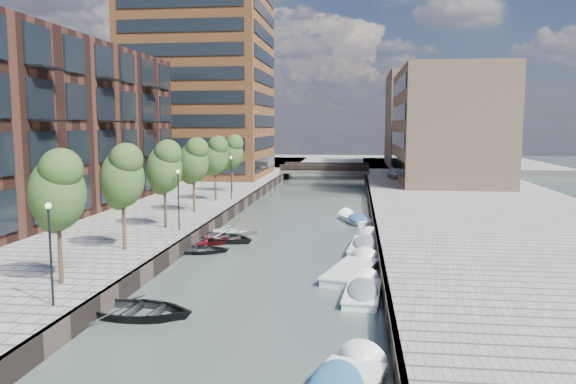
% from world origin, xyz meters
% --- Properties ---
extents(water, '(300.00, 300.00, 0.00)m').
position_xyz_m(water, '(0.00, 40.00, 0.00)').
color(water, '#38473F').
rests_on(water, ground).
extents(quay_right, '(20.00, 140.00, 1.00)m').
position_xyz_m(quay_right, '(16.00, 40.00, 0.50)').
color(quay_right, gray).
rests_on(quay_right, ground).
extents(quay_wall_left, '(0.25, 140.00, 1.00)m').
position_xyz_m(quay_wall_left, '(-6.10, 40.00, 0.50)').
color(quay_wall_left, '#332823').
rests_on(quay_wall_left, ground).
extents(quay_wall_right, '(0.25, 140.00, 1.00)m').
position_xyz_m(quay_wall_right, '(6.10, 40.00, 0.50)').
color(quay_wall_right, '#332823').
rests_on(quay_wall_right, ground).
extents(far_closure, '(80.00, 40.00, 1.00)m').
position_xyz_m(far_closure, '(0.00, 100.00, 0.50)').
color(far_closure, gray).
rests_on(far_closure, ground).
extents(apartment_block, '(8.00, 38.00, 14.00)m').
position_xyz_m(apartment_block, '(-20.00, 30.00, 8.00)').
color(apartment_block, black).
rests_on(apartment_block, quay_left).
extents(tower, '(18.00, 18.00, 30.00)m').
position_xyz_m(tower, '(-17.00, 65.00, 16.00)').
color(tower, '#96572B').
rests_on(tower, quay_left).
extents(tan_block_near, '(12.00, 25.00, 14.00)m').
position_xyz_m(tan_block_near, '(16.00, 62.00, 8.00)').
color(tan_block_near, tan).
rests_on(tan_block_near, quay_right).
extents(tan_block_far, '(12.00, 20.00, 16.00)m').
position_xyz_m(tan_block_far, '(16.00, 88.00, 9.00)').
color(tan_block_far, tan).
rests_on(tan_block_far, quay_right).
extents(bridge, '(13.00, 6.00, 1.30)m').
position_xyz_m(bridge, '(0.00, 72.00, 1.39)').
color(bridge, gray).
rests_on(bridge, ground).
extents(tree_1, '(2.50, 2.50, 5.95)m').
position_xyz_m(tree_1, '(-8.50, 11.00, 5.31)').
color(tree_1, '#382619').
rests_on(tree_1, quay_left).
extents(tree_2, '(2.50, 2.50, 5.95)m').
position_xyz_m(tree_2, '(-8.50, 18.00, 5.31)').
color(tree_2, '#382619').
rests_on(tree_2, quay_left).
extents(tree_3, '(2.50, 2.50, 5.95)m').
position_xyz_m(tree_3, '(-8.50, 25.00, 5.31)').
color(tree_3, '#382619').
rests_on(tree_3, quay_left).
extents(tree_4, '(2.50, 2.50, 5.95)m').
position_xyz_m(tree_4, '(-8.50, 32.00, 5.31)').
color(tree_4, '#382619').
rests_on(tree_4, quay_left).
extents(tree_5, '(2.50, 2.50, 5.95)m').
position_xyz_m(tree_5, '(-8.50, 39.00, 5.31)').
color(tree_5, '#382619').
rests_on(tree_5, quay_left).
extents(tree_6, '(2.50, 2.50, 5.95)m').
position_xyz_m(tree_6, '(-8.50, 46.00, 5.31)').
color(tree_6, '#382619').
rests_on(tree_6, quay_left).
extents(lamp_0, '(0.24, 0.24, 4.12)m').
position_xyz_m(lamp_0, '(-7.20, 8.00, 3.51)').
color(lamp_0, black).
rests_on(lamp_0, quay_left).
extents(lamp_1, '(0.24, 0.24, 4.12)m').
position_xyz_m(lamp_1, '(-7.20, 24.00, 3.51)').
color(lamp_1, black).
rests_on(lamp_1, quay_left).
extents(lamp_2, '(0.24, 0.24, 4.12)m').
position_xyz_m(lamp_2, '(-7.20, 40.00, 3.51)').
color(lamp_2, black).
rests_on(lamp_2, quay_left).
extents(sloop_0, '(5.28, 3.97, 1.04)m').
position_xyz_m(sloop_0, '(-4.52, 9.89, 0.00)').
color(sloop_0, black).
rests_on(sloop_0, ground).
extents(sloop_1, '(4.30, 3.26, 0.84)m').
position_xyz_m(sloop_1, '(-5.32, 21.92, 0.00)').
color(sloop_1, black).
rests_on(sloop_1, ground).
extents(sloop_2, '(4.67, 3.91, 0.83)m').
position_xyz_m(sloop_2, '(-5.25, 24.66, 0.00)').
color(sloop_2, maroon).
rests_on(sloop_2, ground).
extents(sloop_3, '(4.96, 4.03, 0.90)m').
position_xyz_m(sloop_3, '(-4.56, 27.82, 0.00)').
color(sloop_3, silver).
rests_on(sloop_3, ground).
extents(sloop_4, '(5.71, 4.97, 0.99)m').
position_xyz_m(sloop_4, '(-4.50, 25.53, 0.00)').
color(sloop_4, black).
rests_on(sloop_4, ground).
extents(motorboat_1, '(1.95, 4.75, 1.55)m').
position_xyz_m(motorboat_1, '(5.09, 14.08, 0.19)').
color(motorboat_1, white).
rests_on(motorboat_1, ground).
extents(motorboat_2, '(3.33, 5.92, 1.87)m').
position_xyz_m(motorboat_2, '(4.67, 18.09, 0.11)').
color(motorboat_2, silver).
rests_on(motorboat_2, ground).
extents(motorboat_3, '(3.36, 5.02, 1.59)m').
position_xyz_m(motorboat_3, '(4.64, 34.63, 0.19)').
color(motorboat_3, white).
rests_on(motorboat_3, ground).
extents(motorboat_4, '(2.52, 5.85, 1.89)m').
position_xyz_m(motorboat_4, '(5.46, 24.29, 0.23)').
color(motorboat_4, white).
rests_on(motorboat_4, ground).
extents(car, '(2.28, 4.37, 1.42)m').
position_xyz_m(car, '(9.87, 63.22, 1.71)').
color(car, silver).
rests_on(car, quay_right).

